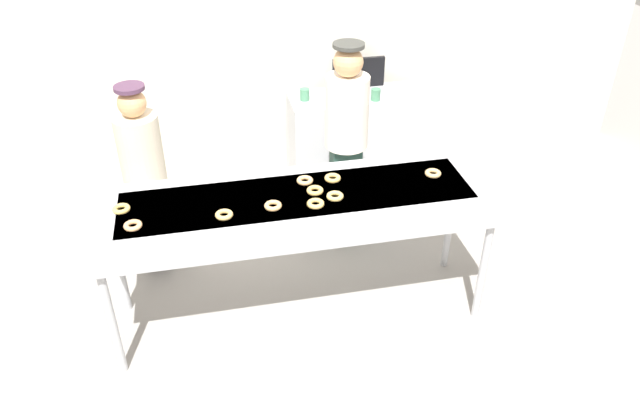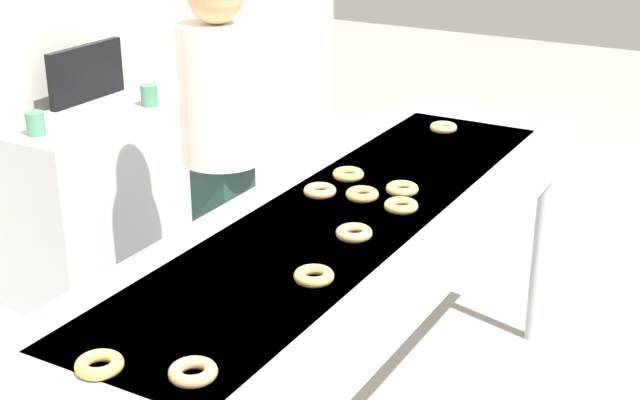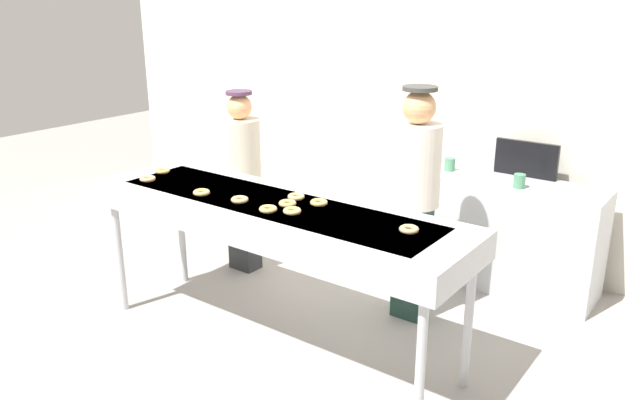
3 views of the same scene
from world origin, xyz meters
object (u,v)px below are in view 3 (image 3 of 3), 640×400
at_px(glazed_donut_1, 201,192).
at_px(glazed_donut_2, 148,179).
at_px(glazed_donut_5, 296,197).
at_px(menu_display, 526,159).
at_px(glazed_donut_7, 319,202).
at_px(glazed_donut_9, 162,171).
at_px(paper_cup_1, 519,181).
at_px(worker_baker, 242,172).
at_px(glazed_donut_4, 240,200).
at_px(glazed_donut_3, 268,209).
at_px(glazed_donut_6, 287,203).
at_px(worker_assistant, 415,189).
at_px(prep_counter, 510,235).
at_px(glazed_donut_0, 292,211).
at_px(glazed_donut_8, 409,229).
at_px(paper_cup_0, 450,164).
at_px(fryer_conveyor, 273,216).

distance_m(glazed_donut_1, glazed_donut_2, 0.56).
height_order(glazed_donut_5, menu_display, menu_display).
distance_m(glazed_donut_5, glazed_donut_7, 0.20).
distance_m(glazed_donut_9, paper_cup_1, 2.76).
bearing_deg(menu_display, glazed_donut_7, -109.95).
bearing_deg(worker_baker, glazed_donut_4, 139.13).
bearing_deg(glazed_donut_4, glazed_donut_7, 29.82).
distance_m(glazed_donut_7, menu_display, 2.05).
distance_m(glazed_donut_1, paper_cup_1, 2.43).
xyz_separation_m(glazed_donut_3, glazed_donut_6, (0.03, 0.16, 0.00)).
distance_m(worker_baker, worker_assistant, 1.62).
relative_size(glazed_donut_2, worker_baker, 0.07).
relative_size(glazed_donut_2, prep_counter, 0.08).
xyz_separation_m(glazed_donut_0, menu_display, (0.74, 2.15, -0.01)).
xyz_separation_m(glazed_donut_4, prep_counter, (1.15, 1.98, -0.61)).
bearing_deg(glazed_donut_8, glazed_donut_4, -171.21).
distance_m(glazed_donut_3, worker_baker, 1.51).
bearing_deg(paper_cup_0, prep_counter, 0.44).
distance_m(glazed_donut_7, worker_assistant, 0.83).
xyz_separation_m(fryer_conveyor, glazed_donut_1, (-0.50, -0.16, 0.11)).
bearing_deg(glazed_donut_3, glazed_donut_1, -179.37).
xyz_separation_m(glazed_donut_3, paper_cup_1, (0.96, 1.87, -0.10)).
bearing_deg(worker_assistant, glazed_donut_1, 42.41).
relative_size(glazed_donut_5, glazed_donut_6, 1.00).
height_order(worker_assistant, prep_counter, worker_assistant).
bearing_deg(fryer_conveyor, glazed_donut_7, 27.66).
bearing_deg(glazed_donut_2, glazed_donut_3, 0.48).
relative_size(glazed_donut_1, glazed_donut_8, 1.00).
bearing_deg(fryer_conveyor, glazed_donut_9, 177.66).
bearing_deg(worker_baker, glazed_donut_5, 155.67).
height_order(glazed_donut_1, menu_display, menu_display).
xyz_separation_m(glazed_donut_7, glazed_donut_8, (0.71, -0.08, 0.00)).
bearing_deg(menu_display, prep_counter, -90.00).
distance_m(glazed_donut_6, worker_assistant, 1.01).
bearing_deg(glazed_donut_6, menu_display, 67.53).
height_order(glazed_donut_1, glazed_donut_8, same).
relative_size(glazed_donut_3, glazed_donut_6, 1.00).
xyz_separation_m(fryer_conveyor, worker_assistant, (0.57, 0.92, 0.05)).
distance_m(glazed_donut_4, glazed_donut_9, 0.97).
distance_m(glazed_donut_4, glazed_donut_5, 0.37).
bearing_deg(glazed_donut_7, worker_assistant, 69.29).
bearing_deg(prep_counter, glazed_donut_4, -120.27).
xyz_separation_m(glazed_donut_4, menu_display, (1.15, 2.18, -0.01)).
xyz_separation_m(glazed_donut_0, glazed_donut_1, (-0.74, -0.07, 0.00)).
distance_m(paper_cup_0, paper_cup_1, 0.67).
distance_m(glazed_donut_7, worker_baker, 1.50).
bearing_deg(worker_baker, glazed_donut_2, 95.97).
height_order(glazed_donut_6, paper_cup_1, glazed_donut_6).
bearing_deg(worker_assistant, prep_counter, -116.09).
height_order(glazed_donut_6, prep_counter, glazed_donut_6).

